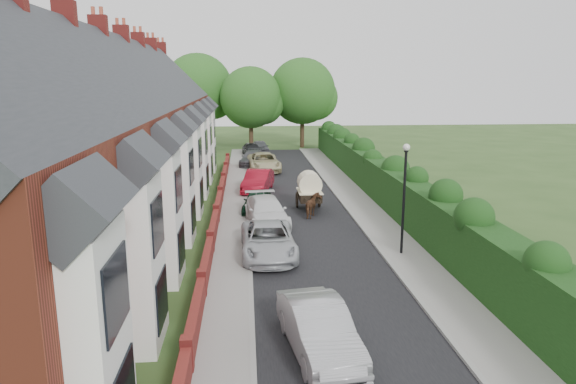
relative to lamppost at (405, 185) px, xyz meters
name	(u,v)px	position (x,y,z in m)	size (l,w,h in m)	color
ground	(345,293)	(-3.40, -4.00, -3.30)	(140.00, 140.00, 0.00)	#2D4C1E
road	(301,217)	(-3.90, 7.00, -3.29)	(6.00, 58.00, 0.02)	black
pavement_hedge_side	(369,215)	(0.20, 7.00, -3.24)	(2.20, 58.00, 0.12)	gray
pavement_house_side	(235,218)	(-7.75, 7.00, -3.24)	(1.70, 58.00, 0.12)	gray
kerb_hedge_side	(352,215)	(-0.85, 7.00, -3.23)	(0.18, 58.00, 0.13)	gray
kerb_house_side	(249,217)	(-6.95, 7.00, -3.23)	(0.18, 58.00, 0.13)	gray
hedge	(400,189)	(2.00, 7.00, -1.70)	(2.10, 58.00, 2.85)	#133310
terrace_row	(110,145)	(-14.27, 5.98, 1.18)	(9.05, 40.50, 11.50)	maroon
garden_wall_row	(216,216)	(-8.75, 6.00, -2.84)	(0.35, 40.35, 1.10)	maroon
lamppost	(405,185)	(0.00, 0.00, 0.00)	(0.32, 0.32, 5.16)	black
tree_far_left	(254,99)	(-6.05, 36.08, 2.41)	(7.14, 6.80, 9.29)	#332316
tree_far_right	(306,93)	(-0.01, 38.08, 3.02)	(7.98, 7.60, 10.31)	#332316
tree_far_back	(202,90)	(-11.99, 39.08, 3.32)	(8.40, 8.00, 10.82)	#332316
car_silver_a	(319,329)	(-5.00, -8.20, -2.53)	(1.62, 4.66, 1.53)	#A6A5AA
car_silver_b	(268,240)	(-6.10, 0.50, -2.57)	(2.43, 5.26, 1.46)	silver
car_white	(266,211)	(-5.97, 5.65, -2.56)	(2.08, 5.11, 1.48)	white
car_green	(257,201)	(-6.40, 8.60, -2.66)	(1.51, 3.76, 1.28)	#0F341F
car_red	(258,181)	(-6.21, 14.20, -2.52)	(1.65, 4.73, 1.56)	maroon
car_beige	(264,162)	(-5.49, 22.55, -2.51)	(2.61, 5.67, 1.58)	beige
car_grey	(253,158)	(-6.40, 25.40, -2.60)	(1.96, 4.83, 1.40)	#515258
car_black	(252,150)	(-6.40, 31.27, -2.58)	(1.68, 4.18, 1.43)	black
horse	(313,206)	(-3.18, 6.89, -2.60)	(0.75, 1.65, 1.39)	#52321E
horse_cart	(309,188)	(-3.18, 8.67, -1.93)	(1.50, 3.32, 2.40)	black
car_extra_far	(260,147)	(-5.46, 33.34, -2.60)	(1.64, 4.07, 1.39)	#5C5C64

